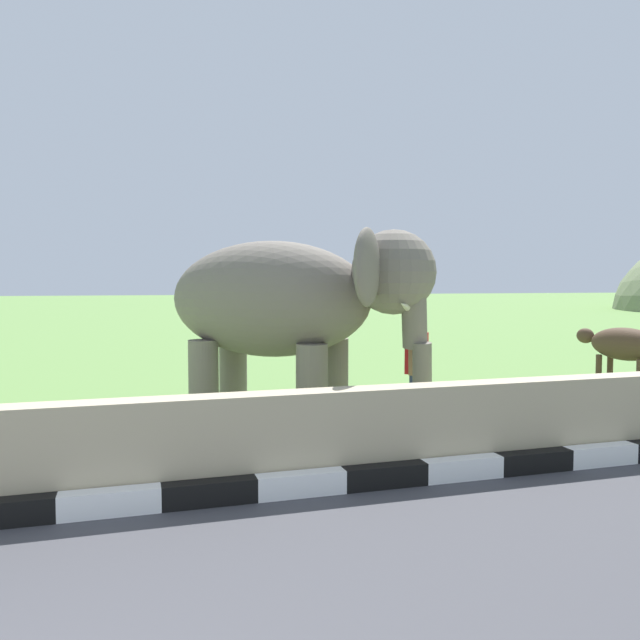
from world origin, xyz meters
name	(u,v)px	position (x,y,z in m)	size (l,w,h in m)	color
barrier_parapet	(216,445)	(2.00, 4.07, 0.50)	(28.00, 0.36, 1.00)	tan
elephant	(292,302)	(3.46, 6.67, 1.85)	(3.93, 3.67, 2.85)	#6F675D
person_handler	(417,366)	(5.16, 6.08, 0.93)	(0.49, 0.54, 1.66)	navy
cow_near	(623,345)	(10.68, 8.10, 0.87)	(0.91, 1.93, 1.23)	#473323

